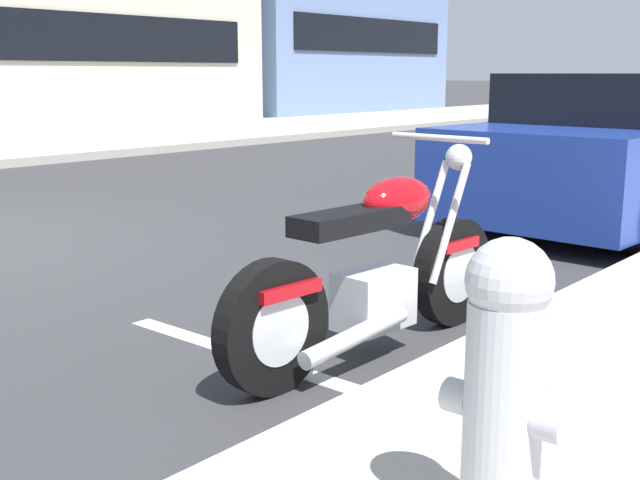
# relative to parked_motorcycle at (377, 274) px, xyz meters

# --- Properties ---
(sidewalk_far_curb) EXTENTS (120.00, 5.00, 0.14)m
(sidewalk_far_curb) POSITION_rel_parked_motorcycle_xyz_m (11.52, 11.74, -0.35)
(sidewalk_far_curb) COLOR #ADA89E
(sidewalk_far_curb) RESTS_ON ground
(parking_stall_stripe) EXTENTS (0.12, 2.20, 0.01)m
(parking_stall_stripe) POSITION_rel_parked_motorcycle_xyz_m (-0.48, 0.28, -0.42)
(parking_stall_stripe) COLOR silver
(parking_stall_stripe) RESTS_ON ground
(parked_motorcycle) EXTENTS (2.05, 0.62, 1.11)m
(parked_motorcycle) POSITION_rel_parked_motorcycle_xyz_m (0.00, 0.00, 0.00)
(parked_motorcycle) COLOR black
(parked_motorcycle) RESTS_ON ground
(parked_car_at_intersection) EXTENTS (4.10, 2.06, 1.43)m
(parked_car_at_intersection) POSITION_rel_parked_motorcycle_xyz_m (4.60, 0.52, 0.26)
(parked_car_at_intersection) COLOR navy
(parked_car_at_intersection) RESTS_ON ground
(fire_hydrant) EXTENTS (0.24, 0.36, 0.87)m
(fire_hydrant) POSITION_rel_parked_motorcycle_xyz_m (-1.30, -1.40, 0.18)
(fire_hydrant) COLOR #B7B7BC
(fire_hydrant) RESTS_ON sidewalk_near_curb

